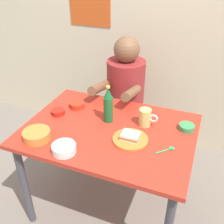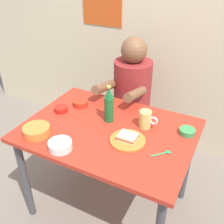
# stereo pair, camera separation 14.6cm
# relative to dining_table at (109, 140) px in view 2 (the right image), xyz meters

# --- Properties ---
(ground_plane) EXTENTS (6.00, 6.00, 0.00)m
(ground_plane) POSITION_rel_dining_table_xyz_m (0.00, 0.00, -0.65)
(ground_plane) COLOR slate
(wall_back) EXTENTS (4.40, 0.09, 2.60)m
(wall_back) POSITION_rel_dining_table_xyz_m (-0.00, 1.05, 0.65)
(wall_back) COLOR beige
(wall_back) RESTS_ON ground
(dining_table) EXTENTS (1.10, 0.80, 0.74)m
(dining_table) POSITION_rel_dining_table_xyz_m (0.00, 0.00, 0.00)
(dining_table) COLOR #B72D1E
(dining_table) RESTS_ON ground
(stool) EXTENTS (0.34, 0.34, 0.45)m
(stool) POSITION_rel_dining_table_xyz_m (-0.10, 0.63, -0.30)
(stool) COLOR #4C4C51
(stool) RESTS_ON ground
(person_seated) EXTENTS (0.33, 0.56, 0.72)m
(person_seated) POSITION_rel_dining_table_xyz_m (-0.10, 0.62, 0.12)
(person_seated) COLOR maroon
(person_seated) RESTS_ON stool
(plate_orange) EXTENTS (0.22, 0.22, 0.01)m
(plate_orange) POSITION_rel_dining_table_xyz_m (0.17, -0.07, 0.10)
(plate_orange) COLOR orange
(plate_orange) RESTS_ON dining_table
(sandwich) EXTENTS (0.11, 0.09, 0.04)m
(sandwich) POSITION_rel_dining_table_xyz_m (0.17, -0.07, 0.13)
(sandwich) COLOR beige
(sandwich) RESTS_ON plate_orange
(beer_mug) EXTENTS (0.13, 0.08, 0.12)m
(beer_mug) POSITION_rel_dining_table_xyz_m (0.21, 0.13, 0.15)
(beer_mug) COLOR #D1BC66
(beer_mug) RESTS_ON dining_table
(beer_bottle) EXTENTS (0.06, 0.06, 0.26)m
(beer_bottle) POSITION_rel_dining_table_xyz_m (-0.04, 0.09, 0.21)
(beer_bottle) COLOR #19602D
(beer_bottle) RESTS_ON dining_table
(dip_bowl_green) EXTENTS (0.10, 0.10, 0.03)m
(dip_bowl_green) POSITION_rel_dining_table_xyz_m (0.47, 0.18, 0.11)
(dip_bowl_green) COLOR #388C4C
(dip_bowl_green) RESTS_ON dining_table
(sambal_bowl_red) EXTENTS (0.10, 0.10, 0.03)m
(sambal_bowl_red) POSITION_rel_dining_table_xyz_m (-0.41, 0.04, 0.11)
(sambal_bowl_red) COLOR #B21E14
(sambal_bowl_red) RESTS_ON dining_table
(soup_bowl_orange) EXTENTS (0.17, 0.17, 0.05)m
(soup_bowl_orange) POSITION_rel_dining_table_xyz_m (-0.37, -0.26, 0.12)
(soup_bowl_orange) COLOR orange
(soup_bowl_orange) RESTS_ON dining_table
(rice_bowl_white) EXTENTS (0.14, 0.14, 0.05)m
(rice_bowl_white) POSITION_rel_dining_table_xyz_m (-0.15, -0.31, 0.12)
(rice_bowl_white) COLOR silver
(rice_bowl_white) RESTS_ON dining_table
(sauce_bowl_chili) EXTENTS (0.11, 0.11, 0.04)m
(sauce_bowl_chili) POSITION_rel_dining_table_xyz_m (-0.33, 0.17, 0.12)
(sauce_bowl_chili) COLOR red
(sauce_bowl_chili) RESTS_ON dining_table
(spoon) EXTENTS (0.10, 0.09, 0.01)m
(spoon) POSITION_rel_dining_table_xyz_m (0.40, -0.07, 0.10)
(spoon) COLOR #26A559
(spoon) RESTS_ON dining_table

